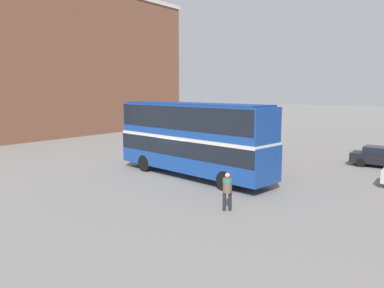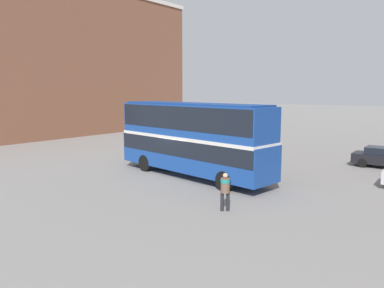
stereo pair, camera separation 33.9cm
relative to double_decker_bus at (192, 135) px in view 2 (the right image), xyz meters
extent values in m
plane|color=gray|center=(-0.70, -0.21, -2.67)|extent=(240.00, 240.00, 0.00)
cube|color=brown|center=(-27.18, 7.92, 5.99)|extent=(8.64, 37.31, 17.31)
cube|color=#194293|center=(0.00, 0.00, -1.19)|extent=(11.57, 3.88, 2.03)
cube|color=#194293|center=(0.00, 0.00, 0.85)|extent=(11.39, 3.78, 2.04)
cube|color=black|center=(0.00, 0.00, -0.73)|extent=(11.46, 3.89, 0.99)
cube|color=black|center=(0.00, 0.00, 1.09)|extent=(11.22, 3.79, 1.39)
cube|color=silver|center=(0.00, 0.00, -0.14)|extent=(11.46, 3.89, 0.20)
cube|color=navy|center=(0.00, 0.00, 1.92)|extent=(10.86, 3.55, 0.10)
cylinder|color=black|center=(3.74, 0.62, -2.12)|extent=(1.13, 0.44, 1.10)
cylinder|color=black|center=(3.46, -1.54, -2.12)|extent=(1.13, 0.44, 1.10)
cylinder|color=black|center=(-3.24, 1.52, -2.12)|extent=(1.13, 0.44, 1.10)
cylinder|color=black|center=(-3.52, -0.65, -2.12)|extent=(1.13, 0.44, 1.10)
cylinder|color=#232328|center=(5.25, -4.45, -2.24)|extent=(0.16, 0.16, 0.84)
cylinder|color=#232328|center=(5.44, -4.27, -2.24)|extent=(0.16, 0.16, 0.84)
cylinder|color=brown|center=(5.35, -4.36, -1.49)|extent=(0.57, 0.57, 0.67)
cylinder|color=teal|center=(5.35, -4.36, -1.27)|extent=(0.61, 0.61, 0.15)
sphere|color=#D8A884|center=(5.35, -4.36, -1.03)|extent=(0.23, 0.23, 0.23)
cube|color=black|center=(8.76, 10.53, -1.47)|extent=(2.19, 1.61, 0.50)
cylinder|color=black|center=(7.63, 11.26, -2.35)|extent=(0.64, 0.24, 0.63)
cylinder|color=black|center=(7.68, 9.73, -2.35)|extent=(0.64, 0.24, 0.63)
camera|label=1|loc=(14.03, -18.32, 2.76)|focal=35.00mm
camera|label=2|loc=(14.30, -18.11, 2.76)|focal=35.00mm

